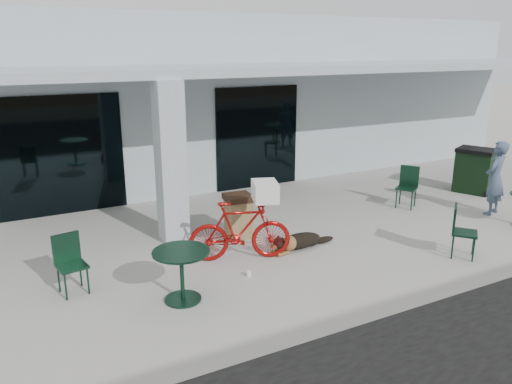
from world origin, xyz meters
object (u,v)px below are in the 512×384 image
cafe_table_near (182,276)px  cafe_chair_far_b (407,188)px  cafe_chair_far_a (465,232)px  trash_receptacle (238,216)px  dog (299,240)px  wheeled_bin (475,170)px  cafe_chair_near (72,265)px  person (495,178)px  bicycle (240,231)px

cafe_table_near → cafe_chair_far_b: bearing=16.4°
cafe_chair_far_a → trash_receptacle: size_ratio=1.08×
cafe_chair_far_a → dog: bearing=105.3°
cafe_table_near → wheeled_bin: bearing=12.8°
cafe_chair_near → person: 9.11m
bicycle → cafe_table_near: bearing=142.8°
bicycle → wheeled_bin: wheeled_bin is taller
cafe_chair_near → person: (9.09, -0.45, 0.38)m
bicycle → cafe_chair_near: bicycle is taller
cafe_chair_near → trash_receptacle: (3.32, 0.95, -0.02)m
cafe_chair_far_b → wheeled_bin: bearing=60.7°
cafe_chair_far_a → person: person is taller
cafe_chair_near → person: person is taller
cafe_chair_near → cafe_chair_far_a: 6.77m
cafe_table_near → wheeled_bin: size_ratio=0.74×
bicycle → trash_receptacle: bearing=-5.1°
cafe_chair_far_a → cafe_chair_far_b: 2.92m
dog → wheeled_bin: size_ratio=0.91×
person → trash_receptacle: 5.95m
cafe_chair_near → trash_receptacle: size_ratio=1.05×
trash_receptacle → wheeled_bin: wheeled_bin is taller
cafe_table_near → cafe_chair_near: cafe_chair_near is taller
bicycle → cafe_chair_near: size_ratio=1.95×
trash_receptacle → wheeled_bin: 6.88m
dog → cafe_chair_far_a: size_ratio=1.11×
cafe_chair_far_b → person: bearing=14.8°
cafe_chair_near → person: bearing=-12.5°
cafe_chair_far_b → wheeled_bin: wheeled_bin is taller
trash_receptacle → bicycle: bearing=-114.3°
dog → cafe_chair_near: size_ratio=1.13×
bicycle → trash_receptacle: bicycle is taller
cafe_chair_far_a → cafe_chair_far_b: bearing=26.4°
dog → cafe_chair_far_a: 2.99m
wheeled_bin → cafe_chair_far_a: bearing=-166.1°
person → wheeled_bin: size_ratio=1.45×
trash_receptacle → wheeled_bin: (6.88, 0.03, 0.14)m
cafe_chair_far_b → cafe_chair_far_a: bearing=-56.6°
cafe_chair_far_a → wheeled_bin: (3.68, 2.83, 0.10)m
cafe_chair_far_b → trash_receptacle: bearing=-124.6°
cafe_chair_far_a → trash_receptacle: (-3.20, 2.80, -0.03)m
bicycle → cafe_chair_near: (-2.86, 0.06, -0.08)m
person → wheeled_bin: (1.11, 1.43, -0.26)m
bicycle → person: bearing=-74.3°
bicycle → cafe_table_near: (-1.43, -0.95, -0.15)m
trash_receptacle → cafe_chair_near: bearing=-164.0°
dog → person: 5.07m
cafe_chair_far_a → person: size_ratio=0.57×
person → wheeled_bin: 1.83m
cafe_table_near → wheeled_bin: 9.00m
dog → cafe_chair_far_b: (3.62, 0.97, 0.31)m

